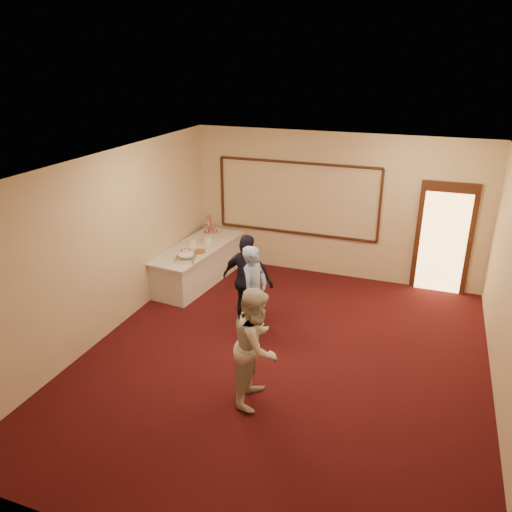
{
  "coord_description": "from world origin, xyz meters",
  "views": [
    {
      "loc": [
        1.87,
        -6.28,
        4.37
      ],
      "look_at": [
        -0.88,
        1.22,
        1.15
      ],
      "focal_mm": 35.0,
      "sensor_mm": 36.0,
      "label": 1
    }
  ],
  "objects": [
    {
      "name": "floor",
      "position": [
        0.0,
        0.0,
        0.0
      ],
      "size": [
        7.0,
        7.0,
        0.0
      ],
      "primitive_type": "plane",
      "color": "black",
      "rests_on": "ground"
    },
    {
      "name": "room_walls",
      "position": [
        0.0,
        0.0,
        2.03
      ],
      "size": [
        6.04,
        7.04,
        3.02
      ],
      "color": "beige",
      "rests_on": "floor"
    },
    {
      "name": "wall_molding",
      "position": [
        -0.8,
        3.47,
        1.6
      ],
      "size": [
        3.45,
        0.04,
        1.55
      ],
      "color": "black",
      "rests_on": "room_walls"
    },
    {
      "name": "doorway",
      "position": [
        2.15,
        3.45,
        1.08
      ],
      "size": [
        1.05,
        0.07,
        2.2
      ],
      "color": "black",
      "rests_on": "floor"
    },
    {
      "name": "buffet_table",
      "position": [
        -2.53,
        2.18,
        0.39
      ],
      "size": [
        1.19,
        2.52,
        0.77
      ],
      "color": "silver",
      "rests_on": "floor"
    },
    {
      "name": "pavlova_tray",
      "position": [
        -2.39,
        1.47,
        0.85
      ],
      "size": [
        0.49,
        0.56,
        0.19
      ],
      "color": "silver",
      "rests_on": "buffet_table"
    },
    {
      "name": "cupcake_stand",
      "position": [
        -2.63,
        3.1,
        0.94
      ],
      "size": [
        0.32,
        0.32,
        0.46
      ],
      "color": "#C45163",
      "rests_on": "buffet_table"
    },
    {
      "name": "plate_stack_a",
      "position": [
        -2.63,
        2.2,
        0.84
      ],
      "size": [
        0.17,
        0.17,
        0.14
      ],
      "color": "white",
      "rests_on": "buffet_table"
    },
    {
      "name": "plate_stack_b",
      "position": [
        -2.42,
        2.46,
        0.84
      ],
      "size": [
        0.18,
        0.18,
        0.15
      ],
      "color": "white",
      "rests_on": "buffet_table"
    },
    {
      "name": "tart",
      "position": [
        -2.3,
        1.87,
        0.79
      ],
      "size": [
        0.26,
        0.26,
        0.05
      ],
      "color": "white",
      "rests_on": "buffet_table"
    },
    {
      "name": "man",
      "position": [
        -0.67,
        0.55,
        0.8
      ],
      "size": [
        0.48,
        0.64,
        1.59
      ],
      "primitive_type": "imported",
      "rotation": [
        0.0,
        0.0,
        1.39
      ],
      "color": "#89AAD2",
      "rests_on": "floor"
    },
    {
      "name": "woman",
      "position": [
        -0.07,
        -0.99,
        0.82
      ],
      "size": [
        0.67,
        0.84,
        1.65
      ],
      "primitive_type": "imported",
      "rotation": [
        0.0,
        0.0,
        1.63
      ],
      "color": "beige",
      "rests_on": "floor"
    },
    {
      "name": "guest",
      "position": [
        -0.93,
        0.92,
        0.81
      ],
      "size": [
        1.0,
        0.52,
        1.62
      ],
      "primitive_type": "imported",
      "rotation": [
        0.0,
        0.0,
        3.0
      ],
      "color": "black",
      "rests_on": "floor"
    },
    {
      "name": "camera_flash",
      "position": [
        -0.72,
        0.71,
        1.19
      ],
      "size": [
        0.08,
        0.06,
        0.05
      ],
      "primitive_type": "cube",
      "rotation": [
        0.0,
        0.0,
        0.33
      ],
      "color": "white",
      "rests_on": "guest"
    }
  ]
}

